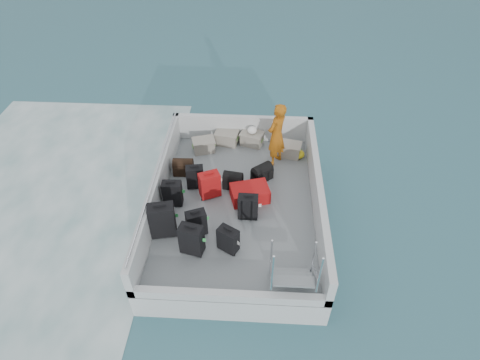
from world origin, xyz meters
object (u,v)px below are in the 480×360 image
object	(u,v)px
suitcase_3	(192,240)
suitcase_6	(228,240)
suitcase_4	(197,223)
crate_1	(227,138)
suitcase_1	(173,194)
suitcase_8	(250,193)
suitcase_7	(248,207)
passenger	(276,135)
crate_2	(252,139)
crate_0	(204,146)
suitcase_2	(195,177)
crate_3	(289,150)
suitcase_0	(162,221)
suitcase_5	(210,185)

from	to	relation	value
suitcase_3	suitcase_6	xyz separation A→B (m)	(0.69, 0.09, -0.06)
suitcase_4	crate_1	size ratio (longest dim) A/B	1.08
suitcase_1	suitcase_8	distance (m)	1.70
suitcase_7	passenger	xyz separation A→B (m)	(0.59, 1.90, 0.52)
crate_2	crate_0	bearing A→B (deg)	-163.70
suitcase_4	suitcase_8	size ratio (longest dim) A/B	0.72
suitcase_3	passenger	size ratio (longest dim) A/B	0.42
suitcase_1	crate_1	distance (m)	2.53
crate_2	passenger	world-z (taller)	passenger
suitcase_7	crate_0	distance (m)	2.57
suitcase_4	crate_0	world-z (taller)	suitcase_4
suitcase_2	crate_3	bearing A→B (deg)	21.58
suitcase_4	crate_0	size ratio (longest dim) A/B	1.13
crate_2	suitcase_0	bearing A→B (deg)	-117.92
suitcase_2	suitcase_6	distance (m)	2.00
suitcase_3	suitcase_7	xyz separation A→B (m)	(1.04, 0.98, -0.05)
suitcase_3	suitcase_5	xyz separation A→B (m)	(0.17, 1.60, -0.03)
suitcase_8	crate_1	xyz separation A→B (m)	(-0.67, 2.06, 0.00)
passenger	crate_2	bearing A→B (deg)	-105.39
suitcase_1	suitcase_6	bearing A→B (deg)	-44.81
suitcase_4	suitcase_5	size ratio (longest dim) A/B	0.95
suitcase_7	crate_1	xyz separation A→B (m)	(-0.65, 2.62, -0.13)
crate_1	suitcase_0	bearing A→B (deg)	-107.99
suitcase_5	crate_1	world-z (taller)	suitcase_5
crate_2	suitcase_3	bearing A→B (deg)	-106.17
suitcase_2	suitcase_3	size ratio (longest dim) A/B	0.83
crate_2	suitcase_2	bearing A→B (deg)	-125.86
suitcase_2	crate_0	world-z (taller)	suitcase_2
suitcase_1	crate_0	size ratio (longest dim) A/B	1.18
suitcase_8	suitcase_3	bearing A→B (deg)	129.83
suitcase_1	crate_0	world-z (taller)	suitcase_1
suitcase_2	suitcase_5	distance (m)	0.46
suitcase_3	passenger	bearing A→B (deg)	74.15
suitcase_6	passenger	world-z (taller)	passenger
suitcase_8	crate_3	xyz separation A→B (m)	(0.94, 1.63, -0.00)
suitcase_0	passenger	xyz separation A→B (m)	(2.28, 2.47, 0.43)
suitcase_5	crate_0	distance (m)	1.69
suitcase_6	suitcase_7	distance (m)	0.96
crate_3	passenger	distance (m)	0.81
suitcase_0	crate_0	xyz separation A→B (m)	(0.47, 2.83, -0.23)
suitcase_2	crate_3	world-z (taller)	suitcase_2
suitcase_0	crate_1	world-z (taller)	suitcase_0
suitcase_7	suitcase_8	size ratio (longest dim) A/B	0.71
suitcase_1	suitcase_2	xyz separation A→B (m)	(0.41, 0.60, -0.03)
crate_2	suitcase_5	bearing A→B (deg)	-113.61
suitcase_6	crate_0	xyz separation A→B (m)	(-0.87, 3.16, -0.12)
suitcase_3	suitcase_4	xyz separation A→B (m)	(0.03, 0.47, -0.05)
suitcase_0	passenger	size ratio (longest dim) A/B	0.48
suitcase_8	passenger	world-z (taller)	passenger
crate_2	passenger	xyz separation A→B (m)	(0.59, -0.72, 0.66)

